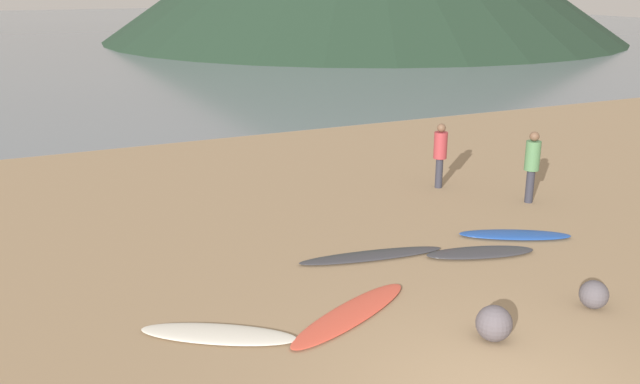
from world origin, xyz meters
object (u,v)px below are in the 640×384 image
surfboard_3 (480,252)px  surfboard_4 (515,235)px  surfboard_1 (350,314)px  person_0 (440,150)px  person_1 (532,161)px  surfboard_0 (218,334)px  surfboard_2 (372,256)px  beach_rock_far (594,294)px  beach_rock_near (494,323)px

surfboard_3 → surfboard_4: size_ratio=0.94×
surfboard_1 → person_0: (4.89, 4.89, 0.88)m
person_0 → person_1: bearing=117.1°
surfboard_1 → surfboard_3: 3.37m
surfboard_0 → surfboard_1: 1.95m
surfboard_2 → beach_rock_far: size_ratio=6.18×
surfboard_4 → person_1: bearing=70.4°
surfboard_2 → beach_rock_far: (2.08, -3.11, 0.18)m
person_1 → surfboard_0: bearing=-156.3°
surfboard_0 → person_1: (7.99, 2.87, 0.91)m
surfboard_0 → surfboard_4: bearing=44.3°
surfboard_1 → surfboard_4: surfboard_4 is taller
surfboard_1 → beach_rock_near: size_ratio=5.24×
surfboard_1 → person_1: size_ratio=1.64×
surfboard_0 → person_1: person_1 is taller
surfboard_0 → surfboard_3: (5.13, 0.85, 0.01)m
person_1 → beach_rock_far: size_ratio=3.69×
surfboard_3 → beach_rock_far: size_ratio=4.62×
surfboard_1 → person_1: person_1 is taller
surfboard_3 → person_0: bearing=82.1°
surfboard_1 → beach_rock_far: (3.44, -1.30, 0.18)m
person_0 → surfboard_2: bearing=35.0°
person_1 → beach_rock_near: 6.51m
person_0 → person_1: (1.17, -1.79, 0.03)m
beach_rock_near → beach_rock_far: bearing=4.1°
surfboard_2 → beach_rock_near: (0.10, -3.25, 0.21)m
surfboard_1 → surfboard_3: bearing=-7.4°
person_1 → beach_rock_far: bearing=-116.7°
person_1 → beach_rock_near: size_ratio=3.19×
surfboard_2 → surfboard_4: bearing=3.9°
person_0 → beach_rock_far: bearing=70.7°
surfboard_4 → beach_rock_far: bearing=-80.0°
beach_rock_far → beach_rock_near: bearing=-175.9°
surfboard_2 → beach_rock_far: bearing=-47.1°
surfboard_0 → surfboard_2: 3.65m
surfboard_2 → surfboard_4: size_ratio=1.26×
beach_rock_near → person_0: bearing=61.6°
person_0 → beach_rock_far: person_0 is taller
surfboard_4 → beach_rock_far: (-0.91, -2.83, 0.17)m
surfboard_4 → person_1: (1.71, 1.58, 0.89)m
surfboard_2 → surfboard_3: size_ratio=1.34×
person_1 → surfboard_1: bearing=-148.8°
surfboard_4 → beach_rock_far: beach_rock_far is taller
beach_rock_far → person_1: bearing=59.3°
surfboard_0 → person_1: size_ratio=1.39×
person_0 → beach_rock_near: (-3.43, -6.33, -0.66)m
person_1 → beach_rock_near: bearing=-131.3°
surfboard_1 → person_0: person_0 is taller
person_1 → beach_rock_far: person_1 is taller
surfboard_1 → surfboard_2: size_ratio=0.98×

